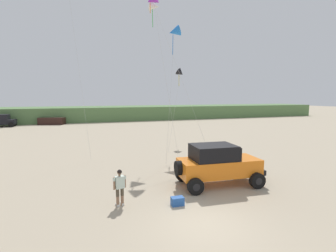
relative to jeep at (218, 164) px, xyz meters
name	(u,v)px	position (x,y,z in m)	size (l,w,h in m)	color
ground_plane	(204,224)	(-2.69, -3.68, -1.20)	(220.00, 220.00, 0.00)	tan
dune_ridge	(128,113)	(2.48, 41.60, 0.17)	(90.00, 9.83, 2.74)	#567A47
jeep	(218,164)	(0.00, 0.00, 0.00)	(4.94, 2.70, 2.26)	orange
person_watching	(120,185)	(-5.50, -0.95, -0.26)	(0.61, 0.39, 1.67)	#8C664C
cooler_box	(177,201)	(-3.05, -1.75, -1.01)	(0.56, 0.36, 0.38)	#23519E
distant_pickup	(0,121)	(-19.30, 34.88, -0.26)	(4.64, 2.46, 1.98)	black
distant_sedan	(52,121)	(-11.87, 35.86, -0.60)	(4.20, 1.70, 1.20)	black
kite_white_parafoil	(152,0)	(-1.21, 8.85, 11.44)	(3.54, 6.31, 13.29)	purple
kite_yellow_diamond	(154,6)	(-0.74, 9.87, 11.33)	(1.41, 4.35, 13.04)	white
kite_blue_swept	(180,73)	(3.07, 13.29, 6.11)	(3.63, 5.25, 7.89)	black
kite_orange_streamer	(174,32)	(1.16, 9.99, 9.40)	(3.24, 5.81, 11.17)	blue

